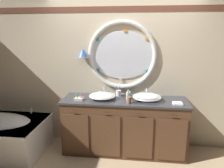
% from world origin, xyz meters
% --- Properties ---
extents(ground_plane, '(14.00, 14.00, 0.00)m').
position_xyz_m(ground_plane, '(0.00, 0.00, 0.00)').
color(ground_plane, tan).
extents(back_wall_assembly, '(6.40, 0.26, 2.60)m').
position_xyz_m(back_wall_assembly, '(-0.00, 0.58, 1.33)').
color(back_wall_assembly, beige).
rests_on(back_wall_assembly, ground_plane).
extents(vanity_counter, '(2.01, 0.63, 0.91)m').
position_xyz_m(vanity_counter, '(0.06, 0.25, 0.46)').
color(vanity_counter, brown).
rests_on(vanity_counter, ground_plane).
extents(sink_basin_left, '(0.43, 0.43, 0.11)m').
position_xyz_m(sink_basin_left, '(-0.30, 0.23, 0.96)').
color(sink_basin_left, white).
rests_on(sink_basin_left, vanity_counter).
extents(sink_basin_right, '(0.45, 0.45, 0.12)m').
position_xyz_m(sink_basin_right, '(0.41, 0.23, 0.97)').
color(sink_basin_right, white).
rests_on(sink_basin_right, vanity_counter).
extents(faucet_set_left, '(0.21, 0.15, 0.15)m').
position_xyz_m(faucet_set_left, '(-0.30, 0.46, 0.97)').
color(faucet_set_left, silver).
rests_on(faucet_set_left, vanity_counter).
extents(faucet_set_right, '(0.23, 0.13, 0.13)m').
position_xyz_m(faucet_set_right, '(0.41, 0.47, 0.96)').
color(faucet_set_right, silver).
rests_on(faucet_set_right, vanity_counter).
extents(toothbrush_holder_left, '(0.09, 0.09, 0.22)m').
position_xyz_m(toothbrush_holder_left, '(-0.05, 0.43, 0.97)').
color(toothbrush_holder_left, white).
rests_on(toothbrush_holder_left, vanity_counter).
extents(toothbrush_holder_right, '(0.08, 0.08, 0.21)m').
position_xyz_m(toothbrush_holder_right, '(0.14, 0.06, 0.97)').
color(toothbrush_holder_right, '#996647').
rests_on(toothbrush_holder_right, vanity_counter).
extents(soap_dispenser, '(0.06, 0.06, 0.14)m').
position_xyz_m(soap_dispenser, '(0.11, 0.27, 0.97)').
color(soap_dispenser, '#EFE5C6').
rests_on(soap_dispenser, vanity_counter).
extents(folded_hand_towel, '(0.15, 0.13, 0.03)m').
position_xyz_m(folded_hand_towel, '(0.86, 0.11, 0.92)').
color(folded_hand_towel, white).
rests_on(folded_hand_towel, vanity_counter).
extents(toiletry_basket, '(0.13, 0.12, 0.11)m').
position_xyz_m(toiletry_basket, '(-0.66, 0.13, 0.94)').
color(toiletry_basket, beige).
rests_on(toiletry_basket, vanity_counter).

